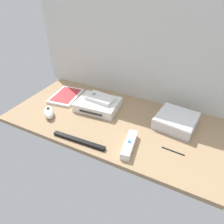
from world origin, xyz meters
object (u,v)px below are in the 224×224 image
Objects in this scene: remote_wand at (129,145)px; remote_classic_pad at (101,98)px; stylus_pen at (173,151)px; sensor_bar at (79,141)px; game_console at (98,104)px; mini_computer at (176,121)px; remote_nunchuk at (49,112)px; game_case at (66,96)px.

remote_classic_pad reaches higher than remote_wand.
sensor_bar is at bearing -161.43° from stylus_pen.
game_console is at bearing -115.42° from remote_classic_pad.
remote_nunchuk is at bearing -160.41° from mini_computer.
remote_wand is 17.28cm from stylus_pen.
stylus_pen is (63.05, -14.87, -0.41)cm from game_case.
game_case is 18.40cm from remote_nunchuk.
remote_classic_pad is (22.29, -0.04, 4.65)cm from game_case.
mini_computer is 60.17cm from remote_nunchuk.
mini_computer is 1.25× the size of remote_wand.
sensor_bar is at bearing -66.34° from remote_nunchuk.
game_case is 64.78cm from stylus_pen.
game_console is 1.47× the size of remote_wand.
game_console is 1.18× the size of mini_computer.
mini_computer is 38.08cm from remote_classic_pad.
sensor_bar is 2.67× the size of stylus_pen.
remote_classic_pad is at bearing 54.69° from game_console.
game_case is at bearing 55.69° from remote_nunchuk.
remote_wand reaches higher than stylus_pen.
stylus_pen is at bearing -14.87° from remote_classic_pad.
mini_computer is 0.91× the size of game_case.
game_case is at bearing 166.73° from stylus_pen.
remote_nunchuk is at bearing -131.10° from remote_classic_pad.
remote_classic_pad is at bearing 131.53° from remote_wand.
game_console is 3.62cm from remote_classic_pad.
sensor_bar is at bearing -82.53° from game_console.
mini_computer is 26.42cm from remote_wand.
sensor_bar is (-33.24, -29.15, -1.94)cm from mini_computer.
remote_nunchuk is at bearing -142.06° from game_console.
game_case is at bearing -177.95° from mini_computer.
remote_nunchuk is 26.20cm from remote_classic_pad.
remote_classic_pad reaches higher than game_console.
stylus_pen is (40.76, -14.83, -5.06)cm from remote_classic_pad.
remote_classic_pad is 1.67× the size of stylus_pen.
game_case is at bearing 171.26° from game_console.
stylus_pen is at bearing -21.19° from game_case.
remote_nunchuk is at bearing 168.12° from remote_wand.
mini_computer is at bearing -5.87° from game_case.
game_case is at bearing -174.97° from remote_classic_pad.
sensor_bar is at bearing -52.96° from game_case.
sensor_bar is (5.53, -25.51, -1.50)cm from game_console.
game_case is at bearing 132.46° from sensor_bar.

